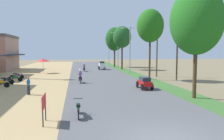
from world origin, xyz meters
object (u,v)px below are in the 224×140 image
at_px(vendor_umbrella, 43,60).
at_px(motorbike_ahead_third, 80,76).
at_px(streetlamp_mid, 118,47).
at_px(utility_pole_far, 177,42).
at_px(streetlamp_far, 109,49).
at_px(motorbike_ahead_fourth, 84,67).
at_px(parked_motorbike_third, 0,83).
at_px(street_signboard, 44,104).
at_px(motorbike_ahead_second, 78,108).
at_px(median_tree_second, 150,26).
at_px(car_van_white, 102,65).
at_px(parked_motorbike_fourth, 6,80).
at_px(car_sedan_red, 145,82).
at_px(streetlamp_near, 130,46).
at_px(median_tree_third, 122,37).
at_px(parked_motorbike_sixth, 17,75).
at_px(median_tree_nearest, 197,21).
at_px(median_tree_fourth, 115,39).
at_px(parked_motorbike_fifth, 15,78).
at_px(pedestrian_on_shoulder, 28,84).
at_px(utility_pole_near, 157,45).

height_order(vendor_umbrella, motorbike_ahead_third, vendor_umbrella).
height_order(streetlamp_mid, utility_pole_far, utility_pole_far).
distance_m(streetlamp_far, motorbike_ahead_fourth, 22.98).
distance_m(parked_motorbike_third, street_signboard, 13.53).
height_order(street_signboard, motorbike_ahead_second, street_signboard).
distance_m(median_tree_second, car_van_white, 17.94).
bearing_deg(parked_motorbike_fourth, motorbike_ahead_fourth, 56.61).
xyz_separation_m(parked_motorbike_fourth, car_sedan_red, (14.38, -5.33, 0.19)).
relative_size(streetlamp_near, car_sedan_red, 3.50).
bearing_deg(median_tree_third, streetlamp_near, -89.69).
bearing_deg(motorbike_ahead_fourth, car_sedan_red, -75.20).
bearing_deg(streetlamp_near, median_tree_second, -89.16).
distance_m(parked_motorbike_fourth, utility_pole_far, 21.16).
bearing_deg(parked_motorbike_sixth, median_tree_second, -11.25).
distance_m(median_tree_nearest, utility_pole_far, 11.22).
xyz_separation_m(utility_pole_far, motorbike_ahead_fourth, (-11.44, 13.44, -4.06)).
relative_size(median_tree_fourth, streetlamp_far, 1.24).
height_order(median_tree_third, streetlamp_near, median_tree_third).
distance_m(streetlamp_near, motorbike_ahead_third, 15.12).
relative_size(parked_motorbike_fourth, median_tree_third, 0.20).
bearing_deg(street_signboard, median_tree_third, 70.91).
bearing_deg(motorbike_ahead_fourth, parked_motorbike_sixth, -135.75).
height_order(median_tree_second, streetlamp_near, median_tree_second).
bearing_deg(median_tree_second, streetlamp_near, 90.84).
relative_size(street_signboard, streetlamp_mid, 0.19).
height_order(median_tree_nearest, motorbike_ahead_fourth, median_tree_nearest).
xyz_separation_m(parked_motorbike_fifth, street_signboard, (5.71, -16.65, 0.55)).
height_order(vendor_umbrella, car_sedan_red, vendor_umbrella).
distance_m(parked_motorbike_third, median_tree_fourth, 32.61).
height_order(parked_motorbike_third, median_tree_second, median_tree_second).
bearing_deg(parked_motorbike_sixth, parked_motorbike_third, -88.59).
bearing_deg(car_van_white, median_tree_third, -2.01).
bearing_deg(motorbike_ahead_second, car_van_white, 80.63).
bearing_deg(motorbike_ahead_third, streetlamp_far, 75.89).
height_order(vendor_umbrella, pedestrian_on_shoulder, vendor_umbrella).
xyz_separation_m(pedestrian_on_shoulder, car_sedan_red, (10.67, 1.06, -0.22)).
relative_size(parked_motorbike_sixth, median_tree_nearest, 0.21).
height_order(median_tree_nearest, car_van_white, median_tree_nearest).
bearing_deg(streetlamp_near, utility_pole_near, -69.93).
bearing_deg(median_tree_fourth, median_tree_nearest, -89.91).
xyz_separation_m(parked_motorbike_fourth, motorbike_ahead_second, (7.81, -13.36, 0.02)).
bearing_deg(median_tree_nearest, parked_motorbike_fifth, 143.58).
distance_m(utility_pole_far, motorbike_ahead_fourth, 18.11).
bearing_deg(parked_motorbike_sixth, streetlamp_mid, 44.78).
relative_size(median_tree_second, utility_pole_far, 0.97).
xyz_separation_m(street_signboard, median_tree_nearest, (10.93, 4.37, 5.02)).
bearing_deg(streetlamp_far, parked_motorbike_fifth, -117.02).
distance_m(pedestrian_on_shoulder, utility_pole_far, 18.79).
distance_m(streetlamp_mid, motorbike_ahead_third, 24.36).
height_order(parked_motorbike_fifth, utility_pole_near, utility_pole_near).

